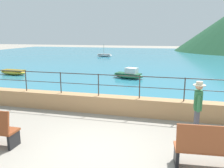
{
  "coord_description": "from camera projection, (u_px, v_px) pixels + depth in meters",
  "views": [
    {
      "loc": [
        1.91,
        -5.47,
        3.15
      ],
      "look_at": [
        -0.39,
        3.7,
        1.1
      ],
      "focal_mm": 36.76,
      "sensor_mm": 36.0,
      "label": 1
    }
  ],
  "objects": [
    {
      "name": "boat_2",
      "position": [
        104.0,
        55.0,
        32.61
      ],
      "size": [
        2.4,
        1.18,
        1.77
      ],
      "color": "white",
      "rests_on": "lake_water"
    },
    {
      "name": "promenade_wall",
      "position": [
        118.0,
        105.0,
        9.26
      ],
      "size": [
        20.0,
        0.56,
        0.7
      ],
      "primitive_type": "cube",
      "color": "tan",
      "rests_on": "ground"
    },
    {
      "name": "boat_1",
      "position": [
        129.0,
        74.0,
        16.48
      ],
      "size": [
        2.46,
        1.47,
        0.76
      ],
      "color": "#338C59",
      "rests_on": "lake_water"
    },
    {
      "name": "ground_plane",
      "position": [
        93.0,
        151.0,
        6.31
      ],
      "size": [
        120.0,
        120.0,
        0.0
      ],
      "primitive_type": "plane",
      "color": "gray"
    },
    {
      "name": "bench_far",
      "position": [
        212.0,
        147.0,
        5.37
      ],
      "size": [
        1.74,
        0.7,
        1.13
      ],
      "color": "#9E4C28",
      "rests_on": "ground"
    },
    {
      "name": "person_walking",
      "position": [
        198.0,
        106.0,
        7.13
      ],
      "size": [
        0.38,
        0.57,
        1.75
      ],
      "color": "#4C4C56",
      "rests_on": "ground"
    },
    {
      "name": "lake_water",
      "position": [
        155.0,
        58.0,
        30.79
      ],
      "size": [
        64.0,
        44.32,
        0.06
      ],
      "primitive_type": "cube",
      "color": "teal",
      "rests_on": "ground"
    },
    {
      "name": "boat_0",
      "position": [
        13.0,
        72.0,
        18.03
      ],
      "size": [
        2.36,
        1.08,
        0.36
      ],
      "color": "gold",
      "rests_on": "lake_water"
    },
    {
      "name": "railing",
      "position": [
        119.0,
        82.0,
        9.06
      ],
      "size": [
        18.44,
        0.04,
        0.9
      ],
      "color": "#383330",
      "rests_on": "promenade_wall"
    }
  ]
}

